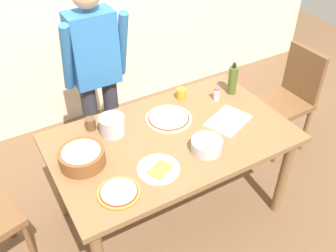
# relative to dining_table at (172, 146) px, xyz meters

# --- Properties ---
(ground) EXTENTS (8.00, 8.00, 0.00)m
(ground) POSITION_rel_dining_table_xyz_m (0.00, 0.00, -0.67)
(ground) COLOR brown
(dining_table) EXTENTS (1.60, 0.96, 0.76)m
(dining_table) POSITION_rel_dining_table_xyz_m (0.00, 0.00, 0.00)
(dining_table) COLOR brown
(dining_table) RESTS_ON ground
(person_cook) EXTENTS (0.49, 0.25, 1.62)m
(person_cook) POSITION_rel_dining_table_xyz_m (-0.22, 0.76, 0.27)
(person_cook) COLOR #2D2D38
(person_cook) RESTS_ON ground
(chair_wooden_right) EXTENTS (0.41, 0.41, 0.95)m
(chair_wooden_right) POSITION_rel_dining_table_xyz_m (1.32, 0.19, -0.13)
(chair_wooden_right) COLOR brown
(chair_wooden_right) RESTS_ON ground
(pizza_raw_on_board) EXTENTS (0.33, 0.33, 0.02)m
(pizza_raw_on_board) POSITION_rel_dining_table_xyz_m (0.07, 0.17, 0.10)
(pizza_raw_on_board) COLOR beige
(pizza_raw_on_board) RESTS_ON dining_table
(pizza_cooked_on_tray) EXTENTS (0.25, 0.25, 0.02)m
(pizza_cooked_on_tray) POSITION_rel_dining_table_xyz_m (-0.51, -0.29, 0.10)
(pizza_cooked_on_tray) COLOR #C67A33
(pizza_cooked_on_tray) RESTS_ON dining_table
(plate_with_slice) EXTENTS (0.26, 0.26, 0.02)m
(plate_with_slice) POSITION_rel_dining_table_xyz_m (-0.23, -0.24, 0.10)
(plate_with_slice) COLOR white
(plate_with_slice) RESTS_ON dining_table
(popcorn_bowl) EXTENTS (0.28, 0.28, 0.11)m
(popcorn_bowl) POSITION_rel_dining_table_xyz_m (-0.60, 0.05, 0.15)
(popcorn_bowl) COLOR brown
(popcorn_bowl) RESTS_ON dining_table
(mixing_bowl_steel) EXTENTS (0.20, 0.20, 0.08)m
(mixing_bowl_steel) POSITION_rel_dining_table_xyz_m (0.12, -0.23, 0.13)
(mixing_bowl_steel) COLOR #B7B7BC
(mixing_bowl_steel) RESTS_ON dining_table
(olive_oil_bottle) EXTENTS (0.07, 0.07, 0.26)m
(olive_oil_bottle) POSITION_rel_dining_table_xyz_m (0.67, 0.22, 0.20)
(olive_oil_bottle) COLOR #47561E
(olive_oil_bottle) RESTS_ON dining_table
(steel_pot) EXTENTS (0.17, 0.17, 0.13)m
(steel_pot) POSITION_rel_dining_table_xyz_m (-0.32, 0.23, 0.16)
(steel_pot) COLOR #B7B7BC
(steel_pot) RESTS_ON dining_table
(cup_orange) EXTENTS (0.07, 0.07, 0.08)m
(cup_orange) POSITION_rel_dining_table_xyz_m (0.29, 0.35, 0.13)
(cup_orange) COLOR orange
(cup_orange) RESTS_ON dining_table
(cup_small_brown) EXTENTS (0.07, 0.07, 0.08)m
(cup_small_brown) POSITION_rel_dining_table_xyz_m (-0.44, 0.34, 0.13)
(cup_small_brown) COLOR brown
(cup_small_brown) RESTS_ON dining_table
(salt_shaker) EXTENTS (0.04, 0.04, 0.11)m
(salt_shaker) POSITION_rel_dining_table_xyz_m (0.51, 0.20, 0.14)
(salt_shaker) COLOR white
(salt_shaker) RESTS_ON dining_table
(cutting_board_white) EXTENTS (0.36, 0.32, 0.01)m
(cutting_board_white) POSITION_rel_dining_table_xyz_m (0.42, -0.06, 0.10)
(cutting_board_white) COLOR white
(cutting_board_white) RESTS_ON dining_table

